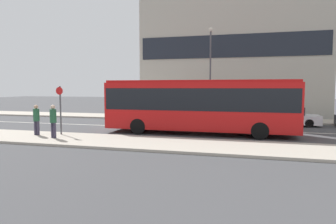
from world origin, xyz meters
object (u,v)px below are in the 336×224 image
city_bus (199,103)px  pedestrian_down_pavement (53,119)px  parked_car_0 (287,117)px  pedestrian_near_stop (36,118)px  street_lamp (210,65)px  bus_stop_sign (60,106)px

city_bus → pedestrian_down_pavement: (-7.22, -4.36, -0.74)m
parked_car_0 → pedestrian_down_pavement: (-12.93, -9.96, 0.50)m
pedestrian_near_stop → street_lamp: 14.31m
parked_car_0 → street_lamp: street_lamp is taller
pedestrian_down_pavement → bus_stop_sign: 1.40m
parked_car_0 → bus_stop_sign: (-13.31, -8.76, 1.10)m
city_bus → parked_car_0: city_bus is taller
city_bus → bus_stop_sign: size_ratio=4.12×
city_bus → street_lamp: bearing=92.3°
parked_car_0 → bus_stop_sign: bearing=-146.6°
city_bus → bus_stop_sign: city_bus is taller
parked_car_0 → bus_stop_sign: 15.97m
parked_car_0 → bus_stop_sign: bus_stop_sign is taller
city_bus → pedestrian_near_stop: 9.58m
pedestrian_near_stop → parked_car_0: bearing=36.8°
pedestrian_near_stop → street_lamp: bearing=55.7°
bus_stop_sign → city_bus: bearing=22.6°
city_bus → bus_stop_sign: (-7.60, -3.15, -0.13)m
parked_car_0 → street_lamp: bearing=165.5°
pedestrian_near_stop → pedestrian_down_pavement: bearing=-17.9°
city_bus → pedestrian_near_stop: (-8.80, -3.72, -0.78)m
city_bus → pedestrian_down_pavement: 8.46m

